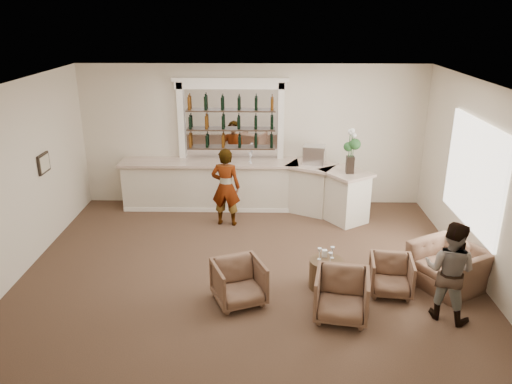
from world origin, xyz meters
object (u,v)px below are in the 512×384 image
bar_counter (245,186)px  armchair_center (341,295)px  sommelier (226,187)px  flower_vase (351,148)px  armchair_left (239,282)px  armchair_right (391,275)px  cocktail_table (326,274)px  guest (449,271)px  armchair_far (448,266)px  espresso_machine (314,155)px

bar_counter → armchair_center: size_ratio=7.01×
sommelier → flower_vase: size_ratio=1.76×
armchair_left → armchair_right: armchair_left is taller
armchair_right → armchair_center: bearing=-134.8°
cocktail_table → sommelier: 3.27m
sommelier → guest: bearing=143.7°
guest → armchair_far: (0.35, 0.92, -0.43)m
armchair_left → armchair_center: armchair_center is taller
bar_counter → guest: (3.21, -4.30, 0.21)m
armchair_left → armchair_center: bearing=-35.7°
bar_counter → armchair_left: bar_counter is taller
cocktail_table → espresso_machine: 3.62m
cocktail_table → flower_vase: bearing=74.4°
armchair_far → espresso_machine: (-2.00, 3.36, 0.99)m
armchair_center → guest: bearing=11.5°
bar_counter → flower_vase: (2.26, -0.71, 1.11)m
bar_counter → armchair_right: 4.44m
bar_counter → flower_vase: size_ratio=5.88×
sommelier → armchair_center: size_ratio=2.10×
guest → armchair_left: guest is taller
bar_counter → armchair_center: bearing=-69.5°
armchair_left → flower_vase: flower_vase is taller
armchair_right → armchair_left: bearing=-165.1°
sommelier → espresso_machine: (1.95, 0.84, 0.49)m
cocktail_table → guest: (1.71, -0.83, 0.53)m
cocktail_table → armchair_right: size_ratio=0.81×
espresso_machine → armchair_right: bearing=-62.9°
armchair_center → flower_vase: flower_vase is taller
armchair_left → espresso_machine: bearing=47.0°
guest → armchair_right: size_ratio=2.25×
guest → flower_vase: (-0.94, 3.60, 0.90)m
cocktail_table → flower_vase: flower_vase is taller
sommelier → espresso_machine: size_ratio=3.61×
armchair_center → espresso_machine: espresso_machine is taller
bar_counter → guest: bearing=-53.3°
armchair_far → flower_vase: (-1.30, 2.68, 1.33)m
armchair_right → flower_vase: bearing=102.8°
sommelier → bar_counter: bearing=-106.5°
armchair_center → flower_vase: bearing=90.1°
sommelier → flower_vase: bearing=-169.1°
armchair_center → armchair_right: (0.92, 0.71, -0.05)m
bar_counter → espresso_machine: size_ratio=12.08×
armchair_right → sommelier: bearing=143.9°
espresso_machine → armchair_far: bearing=-47.3°
armchair_right → armchair_far: size_ratio=0.63×
sommelier → armchair_center: 4.05m
espresso_machine → flower_vase: size_ratio=0.49×
bar_counter → sommelier: bearing=-114.0°
sommelier → armchair_left: size_ratio=2.21×
guest → cocktail_table: bearing=8.2°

